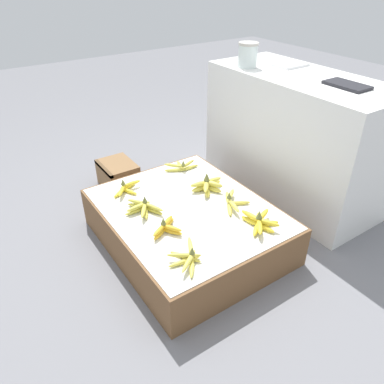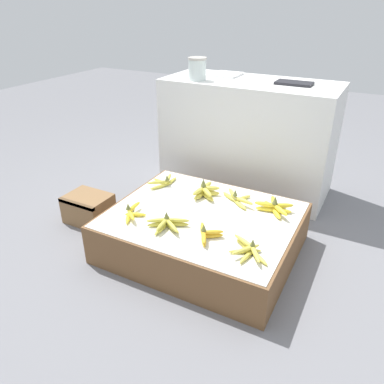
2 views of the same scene
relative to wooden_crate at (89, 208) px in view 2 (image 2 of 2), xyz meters
name	(u,v)px [view 2 (image 2 of 2)]	position (x,y,z in m)	size (l,w,h in m)	color
ground_plane	(202,249)	(0.84, 0.06, -0.10)	(10.00, 10.00, 0.00)	slate
display_platform	(203,232)	(0.84, 0.06, 0.03)	(1.07, 0.87, 0.25)	brown
back_vendor_table	(247,137)	(0.75, 1.00, 0.32)	(1.26, 0.56, 0.84)	white
wooden_crate	(89,208)	(0.00, 0.00, 0.00)	(0.29, 0.23, 0.19)	olive
banana_bunch_front_left	(132,212)	(0.48, -0.15, 0.18)	(0.15, 0.21, 0.09)	yellow
banana_bunch_front_midleft	(167,223)	(0.73, -0.15, 0.18)	(0.22, 0.19, 0.09)	gold
banana_bunch_front_midright	(206,233)	(0.96, -0.14, 0.18)	(0.16, 0.19, 0.09)	gold
banana_bunch_front_right	(249,250)	(1.20, -0.17, 0.18)	(0.23, 0.19, 0.08)	#DBCC4C
banana_bunch_middle_left	(164,182)	(0.43, 0.29, 0.18)	(0.15, 0.24, 0.08)	gold
banana_bunch_middle_midleft	(205,191)	(0.75, 0.28, 0.19)	(0.14, 0.22, 0.11)	#DBCC4C
banana_bunch_middle_midright	(237,198)	(0.95, 0.30, 0.18)	(0.24, 0.19, 0.09)	#DBCC4C
banana_bunch_middle_right	(275,207)	(1.19, 0.29, 0.18)	(0.22, 0.21, 0.10)	yellow
glass_jar	(197,69)	(0.39, 0.84, 0.82)	(0.13, 0.13, 0.16)	silver
foam_tray_white	(227,74)	(0.51, 1.10, 0.75)	(0.20, 0.21, 0.02)	white
foam_tray_dark	(294,83)	(1.05, 1.01, 0.75)	(0.25, 0.14, 0.02)	#232328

